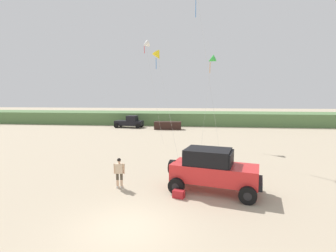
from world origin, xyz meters
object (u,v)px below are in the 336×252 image
at_px(person_watching, 119,171).
at_px(kite_red_delta, 212,60).
at_px(cooler_box, 179,194).
at_px(distant_pickup, 130,122).
at_px(kite_green_box, 146,44).
at_px(jeep, 213,169).
at_px(kite_orange_streamer, 158,56).
at_px(distant_sedan, 168,125).

distance_m(person_watching, kite_red_delta, 17.01).
bearing_deg(person_watching, cooler_box, -16.40).
height_order(distant_pickup, kite_green_box, kite_green_box).
xyz_separation_m(jeep, person_watching, (-5.05, -0.08, -0.26)).
relative_size(kite_orange_streamer, kite_green_box, 0.84).
distance_m(distant_pickup, distant_sedan, 6.75).
relative_size(distant_pickup, distant_sedan, 1.12).
distance_m(distant_sedan, kite_red_delta, 15.51).
height_order(cooler_box, kite_red_delta, kite_red_delta).
xyz_separation_m(jeep, kite_green_box, (-6.44, 13.88, 9.38)).
relative_size(distant_pickup, kite_orange_streamer, 0.50).
xyz_separation_m(kite_orange_streamer, kite_red_delta, (5.14, 3.36, 0.04)).
xyz_separation_m(distant_sedan, kite_orange_streamer, (0.87, -15.04, 8.21)).
relative_size(person_watching, kite_orange_streamer, 0.18).
bearing_deg(jeep, kite_green_box, 114.88).
xyz_separation_m(distant_sedan, kite_green_box, (-0.96, -11.69, 9.98)).
bearing_deg(distant_sedan, distant_pickup, 163.55).
distance_m(kite_orange_streamer, kite_green_box, 4.21).
relative_size(cooler_box, kite_green_box, 0.05).
distance_m(person_watching, cooler_box, 3.56).
bearing_deg(person_watching, jeep, 0.93).
relative_size(kite_green_box, kite_red_delta, 1.19).
bearing_deg(distant_sedan, person_watching, -92.26).
bearing_deg(jeep, cooler_box, -148.18).
height_order(distant_pickup, distant_sedan, distant_pickup).
relative_size(kite_orange_streamer, kite_red_delta, 1.00).
height_order(distant_sedan, kite_orange_streamer, kite_orange_streamer).
height_order(jeep, person_watching, jeep).
xyz_separation_m(jeep, kite_red_delta, (0.53, 13.90, 7.65)).
bearing_deg(distant_sedan, kite_orange_streamer, -89.90).
height_order(person_watching, kite_green_box, kite_green_box).
distance_m(distant_pickup, kite_orange_streamer, 19.80).
relative_size(person_watching, distant_sedan, 0.40).
relative_size(cooler_box, distant_sedan, 0.13).
bearing_deg(kite_red_delta, kite_green_box, -179.87).
distance_m(jeep, person_watching, 5.06).
bearing_deg(kite_orange_streamer, distant_pickup, 114.14).
bearing_deg(kite_red_delta, kite_orange_streamer, -146.80).
height_order(jeep, kite_green_box, kite_green_box).
bearing_deg(distant_pickup, kite_red_delta, -46.44).
bearing_deg(distant_pickup, kite_orange_streamer, -65.86).
bearing_deg(jeep, kite_orange_streamer, 113.63).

